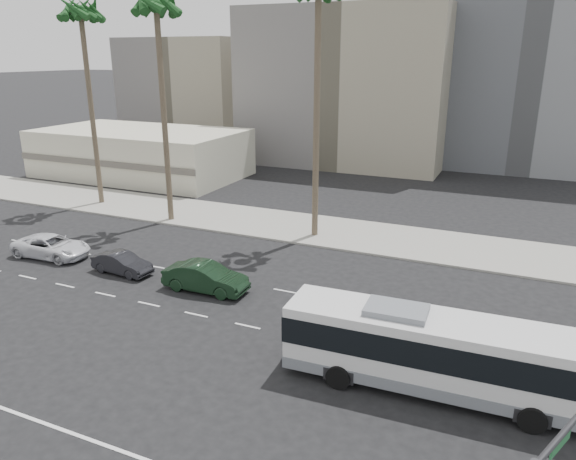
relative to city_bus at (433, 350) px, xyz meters
The scene contains 12 objects.
ground 6.59m from the city_bus, 164.85° to the left, with size 700.00×700.00×0.00m, color black.
sidewalk_north 18.30m from the city_bus, 109.64° to the left, with size 120.00×7.00×0.15m, color gray.
commercial_low 45.50m from the city_bus, 142.57° to the left, with size 22.00×12.16×5.00m.
midrise_beige_west 50.57m from the city_bus, 111.23° to the left, with size 24.00×18.00×18.00m, color slate.
midrise_gray_center 54.85m from the city_bus, 88.00° to the left, with size 20.00×20.00×26.00m, color #5B5E63.
midrise_beige_far 68.18m from the city_bus, 130.50° to the left, with size 18.00×16.00×15.00m, color slate.
city_bus is the anchor object (origin of this frame).
car_a 14.01m from the city_bus, 161.55° to the left, with size 4.90×1.71×1.61m, color black.
car_b 19.87m from the city_bus, 166.78° to the left, with size 3.94×1.38×1.30m, color black.
car_c 25.95m from the city_bus, 169.15° to the left, with size 5.21×2.40×1.45m, color silver.
palm_mid 30.78m from the city_bus, 147.35° to the left, with size 5.67×5.67×17.50m.
palm_far 38.51m from the city_bus, 152.57° to the left, with size 5.02×5.02×17.26m.
Camera 1 is at (8.43, -20.80, 12.80)m, focal length 33.42 mm.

